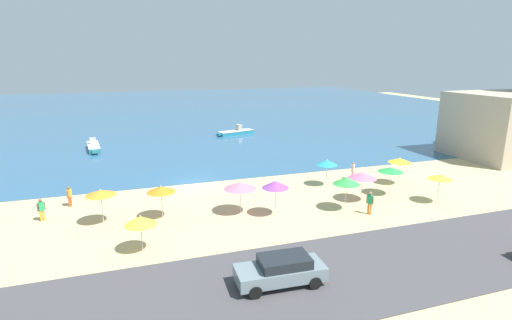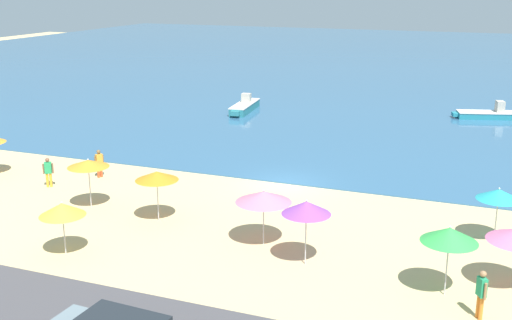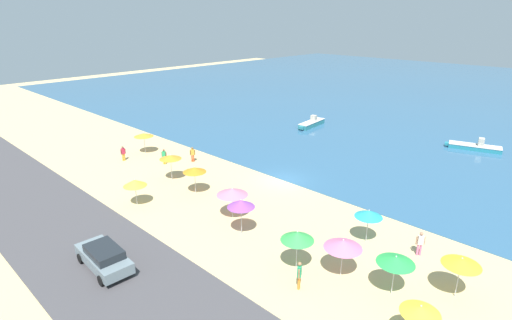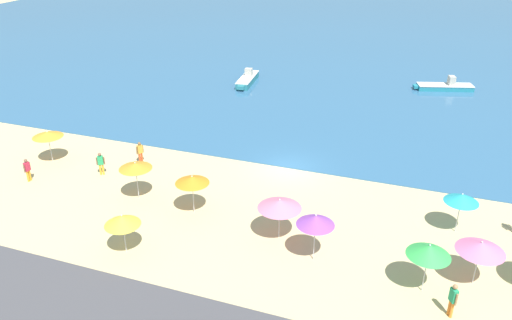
% 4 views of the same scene
% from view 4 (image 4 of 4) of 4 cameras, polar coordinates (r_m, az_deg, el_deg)
% --- Properties ---
extents(ground_plane, '(160.00, 160.00, 0.00)m').
position_cam_4_polar(ground_plane, '(34.95, 3.72, -0.95)').
color(ground_plane, '#CEB47E').
extents(sea, '(150.00, 110.00, 0.05)m').
position_cam_4_polar(sea, '(86.87, 14.32, 14.84)').
color(sea, '#305D82').
rests_on(sea, ground_plane).
extents(beach_umbrella_0, '(1.93, 1.93, 2.70)m').
position_cam_4_polar(beach_umbrella_0, '(24.95, 6.83, -6.84)').
color(beach_umbrella_0, '#B2B2B7').
rests_on(beach_umbrella_0, ground_plane).
extents(beach_umbrella_1, '(2.00, 2.00, 2.46)m').
position_cam_4_polar(beach_umbrella_1, '(29.01, -7.31, -2.27)').
color(beach_umbrella_1, '#B2B2B7').
rests_on(beach_umbrella_1, ground_plane).
extents(beach_umbrella_2, '(1.86, 1.86, 2.29)m').
position_cam_4_polar(beach_umbrella_2, '(26.43, -15.05, -6.67)').
color(beach_umbrella_2, '#B2B2B7').
rests_on(beach_umbrella_2, ground_plane).
extents(beach_umbrella_3, '(2.25, 2.25, 2.43)m').
position_cam_4_polar(beach_umbrella_3, '(25.61, 24.32, -9.03)').
color(beach_umbrella_3, '#B2B2B7').
rests_on(beach_umbrella_3, ground_plane).
extents(beach_umbrella_5, '(2.11, 2.11, 2.35)m').
position_cam_4_polar(beach_umbrella_5, '(37.95, -22.73, 2.72)').
color(beach_umbrella_5, '#B2B2B7').
rests_on(beach_umbrella_5, ground_plane).
extents(beach_umbrella_8, '(2.02, 2.02, 2.52)m').
position_cam_4_polar(beach_umbrella_8, '(31.05, -13.63, -0.66)').
color(beach_umbrella_8, '#B2B2B7').
rests_on(beach_umbrella_8, ground_plane).
extents(beach_umbrella_9, '(1.86, 1.86, 2.44)m').
position_cam_4_polar(beach_umbrella_9, '(29.26, 22.46, -4.06)').
color(beach_umbrella_9, '#B2B2B7').
rests_on(beach_umbrella_9, ground_plane).
extents(beach_umbrella_10, '(2.01, 2.01, 2.64)m').
position_cam_4_polar(beach_umbrella_10, '(24.15, 19.17, -9.75)').
color(beach_umbrella_10, '#B2B2B7').
rests_on(beach_umbrella_10, ground_plane).
extents(beach_umbrella_11, '(2.38, 2.38, 2.44)m').
position_cam_4_polar(beach_umbrella_11, '(26.58, 2.72, -5.04)').
color(beach_umbrella_11, '#B2B2B7').
rests_on(beach_umbrella_11, ground_plane).
extents(bather_0, '(0.23, 0.57, 1.61)m').
position_cam_4_polar(bather_0, '(36.13, -24.67, -0.92)').
color(bather_0, orange).
rests_on(bather_0, ground_plane).
extents(bather_1, '(0.37, 0.50, 1.73)m').
position_cam_4_polar(bather_1, '(23.98, 21.57, -14.51)').
color(bather_1, orange).
rests_on(bather_1, ground_plane).
extents(bather_2, '(0.36, 0.52, 1.61)m').
position_cam_4_polar(bather_2, '(36.22, -13.12, 0.98)').
color(bather_2, '#DC4C24').
rests_on(bather_2, ground_plane).
extents(bather_4, '(0.50, 0.38, 1.63)m').
position_cam_4_polar(bather_4, '(35.23, -17.33, -0.28)').
color(bather_4, gold).
rests_on(bather_4, ground_plane).
extents(skiff_nearshore, '(1.89, 5.64, 1.44)m').
position_cam_4_polar(skiff_nearshore, '(52.98, -0.98, 9.19)').
color(skiff_nearshore, teal).
rests_on(skiff_nearshore, sea).
extents(skiff_offshore, '(5.93, 2.98, 1.42)m').
position_cam_4_polar(skiff_offshore, '(54.34, 20.78, 7.86)').
color(skiff_offshore, teal).
rests_on(skiff_offshore, sea).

